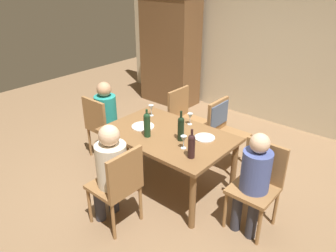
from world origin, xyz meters
TOP-DOWN VIEW (x-y plane):
  - ground_plane at (0.00, 0.00)m, footprint 10.00×10.00m
  - rear_room_partition at (0.00, 2.69)m, footprint 6.40×0.12m
  - armoire_cabinet at (-1.85, 2.24)m, footprint 1.18×0.62m
  - dining_table at (0.00, 0.00)m, footprint 1.50×0.97m
  - chair_left_end at (-1.13, -0.09)m, footprint 0.44×0.44m
  - chair_right_end at (1.13, 0.09)m, footprint 0.44×0.44m
  - chair_near at (0.09, -0.87)m, footprint 0.44×0.44m
  - chair_far_left at (-0.43, 0.87)m, footprint 0.44×0.44m
  - chair_far_right at (0.21, 0.87)m, footprint 0.46×0.44m
  - person_woman_host at (-1.13, 0.03)m, footprint 0.30×0.34m
  - person_man_bearded at (1.13, -0.03)m, footprint 0.29×0.33m
  - person_man_guest at (-0.03, -0.87)m, footprint 0.36×0.31m
  - wine_bottle_tall_green at (-0.14, -0.21)m, footprint 0.08×0.08m
  - wine_bottle_dark_red at (0.52, -0.25)m, footprint 0.08×0.08m
  - wine_bottle_short_olive at (0.21, -0.03)m, footprint 0.07×0.07m
  - wine_glass_near_left at (0.35, -0.15)m, footprint 0.07×0.07m
  - wine_glass_centre at (0.04, 0.37)m, footprint 0.07×0.07m
  - wine_glass_near_right at (-0.50, 0.25)m, footprint 0.07×0.07m
  - dinner_plate_host at (-0.35, -0.06)m, footprint 0.28×0.28m
  - dinner_plate_guest_left at (0.40, 0.19)m, footprint 0.23×0.23m

SIDE VIEW (x-z plane):
  - ground_plane at x=0.00m, z-range 0.00..0.00m
  - chair_left_end at x=-1.13m, z-range 0.07..0.99m
  - chair_right_end at x=1.13m, z-range 0.07..0.99m
  - chair_near at x=0.09m, z-range 0.07..0.99m
  - chair_far_left at x=-0.43m, z-range 0.07..0.99m
  - chair_far_right at x=0.21m, z-range 0.13..1.05m
  - dining_table at x=0.00m, z-range 0.27..1.00m
  - person_man_bearded at x=1.13m, z-range 0.09..1.19m
  - person_woman_host at x=-1.13m, z-range 0.09..1.20m
  - person_man_guest at x=-0.03m, z-range 0.09..1.24m
  - dinner_plate_host at x=-0.35m, z-range 0.72..0.74m
  - dinner_plate_guest_left at x=0.40m, z-range 0.72..0.74m
  - wine_glass_near_left at x=0.35m, z-range 0.76..0.90m
  - wine_glass_centre at x=0.04m, z-range 0.76..0.90m
  - wine_glass_near_right at x=-0.50m, z-range 0.76..0.90m
  - wine_bottle_dark_red at x=0.52m, z-range 0.70..1.02m
  - wine_bottle_short_olive at x=0.21m, z-range 0.70..1.06m
  - wine_bottle_tall_green at x=-0.14m, z-range 0.71..1.05m
  - armoire_cabinet at x=-1.85m, z-range 0.01..2.19m
  - rear_room_partition at x=0.00m, z-range 0.00..2.70m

